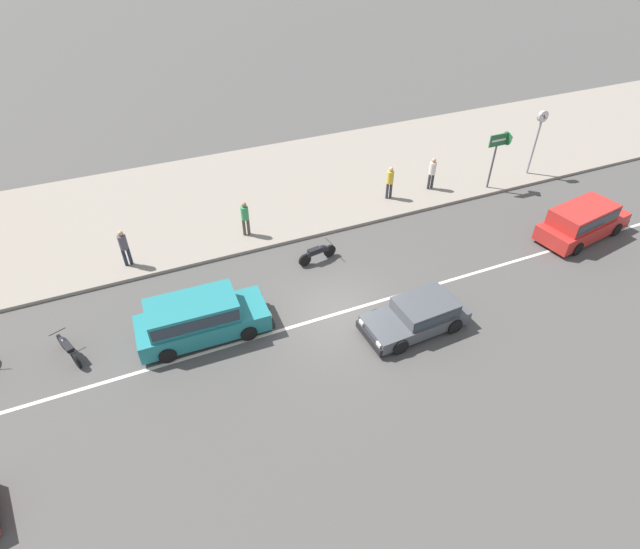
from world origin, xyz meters
name	(u,v)px	position (x,y,z in m)	size (l,w,h in m)	color
ground_plane	(340,313)	(0.00, 0.00, 0.00)	(160.00, 160.00, 0.00)	#4C4947
lane_centre_stripe	(340,313)	(0.00, 0.00, 0.00)	(50.40, 0.14, 0.01)	silver
kerb_strip	(259,190)	(0.00, 10.00, 0.07)	(68.00, 10.00, 0.15)	gray
minivan_red_0	(583,220)	(12.08, 0.41, 0.84)	(4.82, 2.42, 1.56)	red
hatchback_dark_grey_2	(419,314)	(2.27, -1.73, 0.59)	(3.89, 1.95, 1.10)	#47494F
minivan_teal_3	(198,317)	(-5.03, 0.93, 0.84)	(4.67, 1.99, 1.56)	teal
motorcycle_1	(318,253)	(0.50, 3.33, 0.42)	(1.79, 0.56, 0.80)	black
motorcycle_2	(67,348)	(-9.38, 1.64, 0.42)	(0.84, 1.68, 0.80)	black
street_clock	(539,129)	(14.00, 5.99, 2.67)	(0.58, 0.22, 3.46)	#9E9EA3
arrow_signboard	(506,141)	(11.50, 5.51, 2.60)	(1.40, 0.67, 2.94)	#4C4C51
pedestrian_near_clock	(390,180)	(5.73, 6.60, 1.13)	(0.34, 0.34, 1.69)	#333338
pedestrian_mid_kerb	(432,171)	(8.18, 6.60, 1.13)	(0.34, 0.34, 1.68)	#333338
pedestrian_by_shop	(245,216)	(-1.77, 6.22, 1.11)	(0.34, 0.34, 1.65)	#4C4238
pedestrian_far_end	(124,245)	(-6.93, 5.97, 1.13)	(0.34, 0.34, 1.68)	#232838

